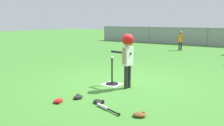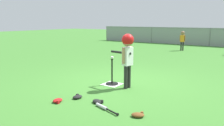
{
  "view_description": "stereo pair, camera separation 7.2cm",
  "coord_description": "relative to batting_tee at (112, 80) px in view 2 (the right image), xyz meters",
  "views": [
    {
      "loc": [
        2.95,
        -5.03,
        1.59
      ],
      "look_at": [
        -0.15,
        -0.3,
        0.55
      ],
      "focal_mm": 36.84,
      "sensor_mm": 36.0,
      "label": 1
    },
    {
      "loc": [
        3.01,
        -4.99,
        1.59
      ],
      "look_at": [
        -0.15,
        -0.3,
        0.55
      ],
      "focal_mm": 36.84,
      "sensor_mm": 36.0,
      "label": 2
    }
  ],
  "objects": [
    {
      "name": "ground_plane",
      "position": [
        0.15,
        0.3,
        -0.1
      ],
      "size": [
        60.0,
        60.0,
        0.0
      ],
      "primitive_type": "plane",
      "color": "#3D7A2D"
    },
    {
      "name": "home_plate",
      "position": [
        0.0,
        0.0,
        -0.1
      ],
      "size": [
        0.44,
        0.44,
        0.01
      ],
      "primitive_type": "cube",
      "color": "white",
      "rests_on": "ground_plane"
    },
    {
      "name": "batting_tee",
      "position": [
        0.0,
        0.0,
        0.0
      ],
      "size": [
        0.32,
        0.32,
        0.65
      ],
      "color": "black",
      "rests_on": "ground_plane"
    },
    {
      "name": "baseball_on_tee",
      "position": [
        0.0,
        0.0,
        0.59
      ],
      "size": [
        0.07,
        0.07,
        0.07
      ],
      "primitive_type": "sphere",
      "color": "white",
      "rests_on": "batting_tee"
    },
    {
      "name": "batter_child",
      "position": [
        0.49,
        -0.08,
        0.83
      ],
      "size": [
        0.65,
        0.37,
        1.3
      ],
      "color": "#262626",
      "rests_on": "ground_plane"
    },
    {
      "name": "fielder_near_right",
      "position": [
        -0.61,
        7.69,
        0.58
      ],
      "size": [
        0.31,
        0.21,
        1.05
      ],
      "color": "#262626",
      "rests_on": "ground_plane"
    },
    {
      "name": "spare_bat_silver",
      "position": [
        0.81,
        -1.47,
        -0.07
      ],
      "size": [
        0.61,
        0.25,
        0.06
      ],
      "color": "silver",
      "rests_on": "ground_plane"
    },
    {
      "name": "glove_by_plate",
      "position": [
        0.52,
        -1.29,
        -0.07
      ],
      "size": [
        0.27,
        0.23,
        0.07
      ],
      "color": "black",
      "rests_on": "ground_plane"
    },
    {
      "name": "glove_near_bats",
      "position": [
        -0.16,
        -1.69,
        -0.07
      ],
      "size": [
        0.19,
        0.23,
        0.07
      ],
      "color": "#B21919",
      "rests_on": "ground_plane"
    },
    {
      "name": "glove_tossed_aside",
      "position": [
        0.01,
        -1.3,
        -0.07
      ],
      "size": [
        0.18,
        0.23,
        0.07
      ],
      "color": "black",
      "rests_on": "ground_plane"
    },
    {
      "name": "glove_outfield_drop",
      "position": [
        1.49,
        -1.43,
        -0.07
      ],
      "size": [
        0.27,
        0.24,
        0.07
      ],
      "color": "brown",
      "rests_on": "ground_plane"
    },
    {
      "name": "outfield_fence",
      "position": [
        0.15,
        10.86,
        0.51
      ],
      "size": [
        16.06,
        0.06,
        1.15
      ],
      "color": "slate",
      "rests_on": "ground_plane"
    }
  ]
}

